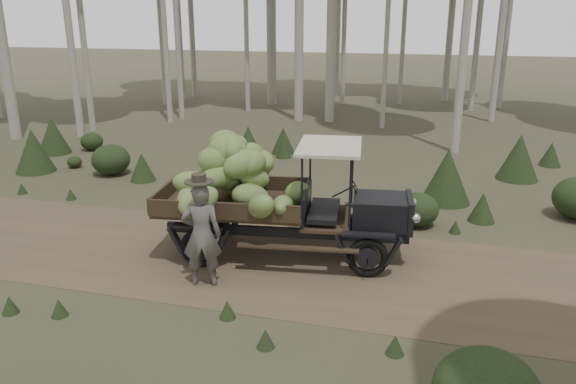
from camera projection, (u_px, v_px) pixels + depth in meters
name	position (u px, v px, depth m)	size (l,w,h in m)	color
ground	(191.00, 253.00, 11.25)	(120.00, 120.00, 0.00)	#473D2B
dirt_track	(191.00, 253.00, 11.25)	(70.00, 4.00, 0.01)	brown
banana_truck	(257.00, 184.00, 10.76)	(5.12, 2.74, 2.50)	black
farmer	(202.00, 234.00, 9.69)	(0.78, 0.62, 2.04)	#504D4A
undergrowth	(200.00, 215.00, 11.80)	(24.00, 21.70, 1.39)	#233319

